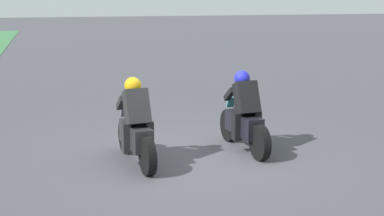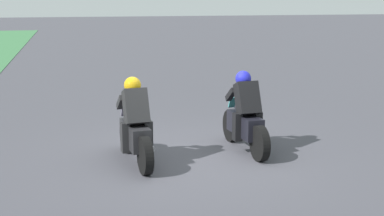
% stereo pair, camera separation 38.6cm
% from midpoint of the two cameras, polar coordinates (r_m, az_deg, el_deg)
% --- Properties ---
extents(ground_plane, '(120.00, 120.00, 0.00)m').
position_cam_midpoint_polar(ground_plane, '(10.15, -1.25, -5.09)').
color(ground_plane, '#43434B').
extents(rider_lane_a, '(2.04, 0.56, 1.51)m').
position_cam_midpoint_polar(rider_lane_a, '(10.51, 4.30, -1.02)').
color(rider_lane_a, black).
rests_on(rider_lane_a, ground_plane).
extents(rider_lane_b, '(2.04, 0.58, 1.51)m').
position_cam_midpoint_polar(rider_lane_b, '(9.74, -6.90, -2.10)').
color(rider_lane_b, black).
rests_on(rider_lane_b, ground_plane).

